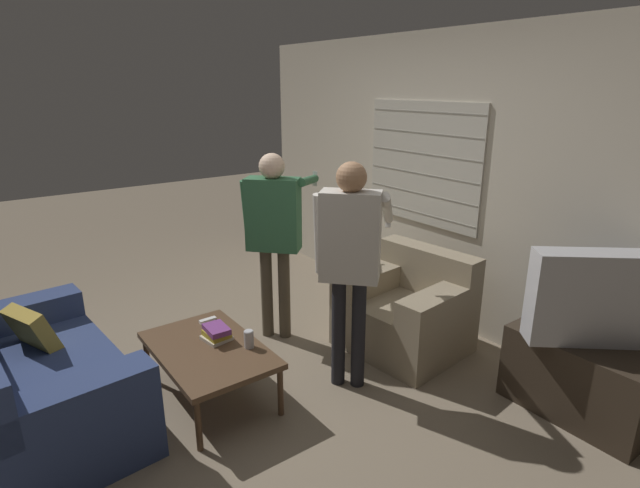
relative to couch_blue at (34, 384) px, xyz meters
name	(u,v)px	position (x,y,z in m)	size (l,w,h in m)	color
ground_plane	(245,382)	(0.35, 1.29, -0.30)	(16.00, 16.00, 0.00)	#7F705B
wall_back	(439,181)	(0.34, 3.32, 0.98)	(5.20, 0.08, 2.55)	beige
couch_blue	(34,384)	(0.00, 0.00, 0.00)	(1.68, 1.02, 0.79)	navy
armchair_beige	(407,310)	(0.66, 2.65, 0.02)	(1.00, 0.90, 0.81)	gray
coffee_table	(208,352)	(0.36, 1.02, 0.05)	(1.01, 0.65, 0.39)	brown
tv_stand	(580,377)	(1.98, 2.91, -0.04)	(0.89, 0.47, 0.53)	#33281E
tv	(594,298)	(1.98, 2.91, 0.53)	(0.66, 0.73, 0.60)	#B2B2B7
person_left_standing	(274,224)	(-0.14, 1.87, 0.71)	(0.51, 0.82, 1.59)	#4C4233
person_right_standing	(350,250)	(0.80, 1.91, 0.73)	(0.49, 0.78, 1.64)	black
book_stack	(217,333)	(0.30, 1.11, 0.14)	(0.21, 0.19, 0.10)	beige
soda_can	(249,339)	(0.53, 1.25, 0.15)	(0.07, 0.07, 0.13)	silver
spare_remote	(208,320)	(0.00, 1.18, 0.10)	(0.04, 0.13, 0.02)	white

